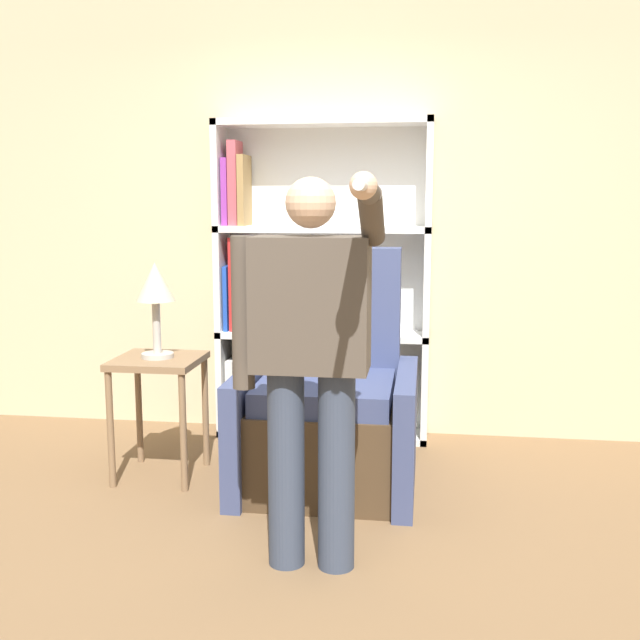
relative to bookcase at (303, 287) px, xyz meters
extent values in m
plane|color=brown|center=(0.23, -1.87, -0.96)|extent=(14.00, 14.00, 0.00)
cube|color=beige|center=(0.23, 0.16, 0.44)|extent=(8.00, 0.06, 2.80)
cube|color=white|center=(-0.52, -0.02, 0.03)|extent=(0.04, 0.28, 1.98)
cube|color=white|center=(0.77, -0.02, 0.03)|extent=(0.04, 0.28, 1.98)
cube|color=white|center=(0.12, 0.11, 0.03)|extent=(1.33, 0.01, 1.98)
cube|color=white|center=(0.12, -0.02, -0.94)|extent=(1.33, 0.28, 0.04)
cube|color=white|center=(0.12, -0.02, -0.30)|extent=(1.33, 0.28, 0.04)
cube|color=white|center=(0.12, -0.02, 0.36)|extent=(1.33, 0.28, 0.04)
cube|color=white|center=(0.12, -0.02, 1.00)|extent=(1.33, 0.28, 0.04)
cube|color=white|center=(-0.46, -0.02, -0.70)|extent=(0.05, 0.18, 0.44)
cube|color=black|center=(-0.41, -0.02, -0.63)|extent=(0.05, 0.22, 0.59)
cube|color=#5B99A8|center=(-0.35, -0.02, -0.70)|extent=(0.04, 0.20, 0.45)
cube|color=#238438|center=(-0.31, -0.02, -0.70)|extent=(0.03, 0.19, 0.45)
cube|color=#1E47B2|center=(-0.48, -0.02, -0.07)|extent=(0.03, 0.21, 0.41)
cube|color=red|center=(-0.44, -0.02, 0.01)|extent=(0.03, 0.19, 0.59)
cube|color=white|center=(-0.39, -0.02, -0.01)|extent=(0.05, 0.22, 0.55)
cube|color=purple|center=(-0.47, -0.02, 0.59)|extent=(0.04, 0.20, 0.41)
cube|color=#BC4C56|center=(-0.42, -0.02, 0.64)|extent=(0.06, 0.19, 0.52)
cube|color=#9E7A47|center=(-0.36, -0.02, 0.60)|extent=(0.04, 0.23, 0.43)
cube|color=#4C3823|center=(0.27, -0.88, -0.73)|extent=(0.72, 0.80, 0.46)
cube|color=#3D4770|center=(0.27, -0.92, -0.44)|extent=(0.68, 0.68, 0.12)
cube|color=#3D4770|center=(0.27, -0.52, -0.22)|extent=(0.72, 0.16, 1.01)
cube|color=#3D4770|center=(-0.14, -0.88, -0.65)|extent=(0.10, 0.88, 0.62)
cube|color=#3D4770|center=(0.68, -0.88, -0.65)|extent=(0.10, 0.88, 0.62)
cylinder|color=#384256|center=(0.21, -1.74, -0.55)|extent=(0.15, 0.15, 0.83)
cylinder|color=#384256|center=(0.42, -1.74, -0.55)|extent=(0.15, 0.15, 0.83)
cube|color=#51473D|center=(0.32, -1.74, 0.13)|extent=(0.46, 0.24, 0.53)
sphere|color=#DBAD89|center=(0.32, -1.74, 0.53)|extent=(0.20, 0.20, 0.20)
cylinder|color=#51473D|center=(0.04, -1.74, 0.09)|extent=(0.09, 0.09, 0.61)
cylinder|color=#51473D|center=(0.56, -1.86, 0.48)|extent=(0.09, 0.28, 0.23)
cylinder|color=#51473D|center=(0.56, -2.10, 0.57)|extent=(0.08, 0.27, 0.10)
sphere|color=#DBAD89|center=(0.56, -2.23, 0.58)|extent=(0.09, 0.09, 0.09)
cylinder|color=white|center=(0.56, -2.33, 0.58)|extent=(0.04, 0.15, 0.04)
cube|color=#846647|center=(-0.65, -0.85, -0.32)|extent=(0.45, 0.45, 0.04)
cylinder|color=#846647|center=(-0.85, -1.05, -0.65)|extent=(0.04, 0.04, 0.63)
cylinder|color=#846647|center=(-0.46, -1.05, -0.65)|extent=(0.04, 0.04, 0.63)
cylinder|color=#846647|center=(-0.85, -0.65, -0.65)|extent=(0.04, 0.04, 0.63)
cylinder|color=#846647|center=(-0.46, -0.65, -0.65)|extent=(0.04, 0.04, 0.63)
cylinder|color=#B7B2A8|center=(-0.65, -0.85, -0.29)|extent=(0.17, 0.17, 0.02)
cylinder|color=#B7B2A8|center=(-0.65, -0.85, -0.13)|extent=(0.04, 0.04, 0.28)
cone|color=beige|center=(-0.65, -0.85, 0.11)|extent=(0.21, 0.21, 0.21)
camera|label=1|loc=(0.76, -4.62, 0.53)|focal=42.00mm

